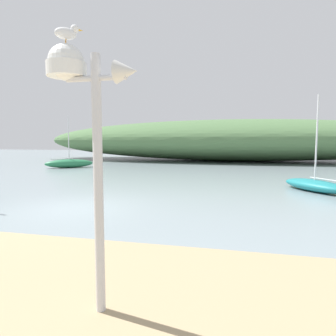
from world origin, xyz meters
TOP-DOWN VIEW (x-y plane):
  - ground_plane at (0.00, 0.00)m, footprint 120.00×120.00m
  - distant_hill at (5.27, 27.41)m, footprint 48.26×14.40m
  - mast_structure at (3.63, -6.03)m, footprint 1.16×0.48m
  - seagull_on_radar at (3.46, -6.01)m, footprint 0.32×0.27m
  - sailboat_near_shore at (9.25, 5.69)m, footprint 2.94×3.59m
  - sailboat_east_reach at (-8.90, 14.15)m, footprint 4.01×3.33m

SIDE VIEW (x-z plane):
  - ground_plane at x=0.00m, z-range 0.00..0.00m
  - sailboat_near_shore at x=9.25m, z-range -1.98..2.58m
  - sailboat_east_reach at x=-8.90m, z-range -1.91..2.70m
  - distant_hill at x=5.27m, z-range 0.00..4.95m
  - mast_structure at x=3.63m, z-range 1.28..4.67m
  - seagull_on_radar at x=3.46m, z-range 3.61..3.85m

